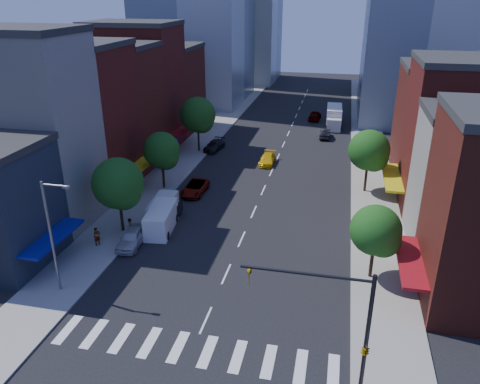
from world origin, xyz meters
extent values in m
plane|color=black|center=(0.00, 0.00, 0.00)|extent=(220.00, 220.00, 0.00)
cube|color=gray|center=(-12.50, 40.00, 0.07)|extent=(5.00, 120.00, 0.15)
cube|color=gray|center=(12.50, 40.00, 0.07)|extent=(5.00, 120.00, 0.15)
cube|color=silver|center=(0.00, -3.00, 0.01)|extent=(19.00, 3.00, 0.01)
cube|color=#B9B3AA|center=(-21.00, 12.00, 9.00)|extent=(12.00, 8.00, 18.00)
cube|color=#5E1A16|center=(-21.00, 20.50, 8.00)|extent=(12.00, 9.00, 16.00)
cube|color=#581E16|center=(-21.00, 29.00, 7.50)|extent=(12.00, 8.00, 15.00)
cube|color=#5E1A16|center=(-21.00, 37.50, 8.50)|extent=(12.00, 9.00, 17.00)
cube|color=#581E16|center=(-21.00, 47.00, 6.50)|extent=(12.00, 10.00, 13.00)
cube|color=#5E1A16|center=(21.00, 24.00, 7.50)|extent=(12.00, 10.00, 15.00)
cube|color=#581E16|center=(21.00, 34.00, 6.50)|extent=(12.00, 10.00, 13.00)
cylinder|color=black|center=(10.50, -4.50, 4.15)|extent=(0.24, 0.24, 8.00)
cylinder|color=black|center=(7.00, -4.50, 7.75)|extent=(7.00, 0.16, 0.16)
imported|color=gold|center=(4.00, -4.50, 7.15)|extent=(0.22, 0.18, 1.10)
imported|color=gold|center=(10.50, -4.50, 3.35)|extent=(0.48, 2.24, 0.90)
cylinder|color=slate|center=(-12.00, 1.00, 4.65)|extent=(0.20, 0.20, 9.00)
cylinder|color=slate|center=(-11.00, 1.00, 8.95)|extent=(2.00, 0.14, 0.14)
cube|color=slate|center=(-10.10, 1.00, 8.90)|extent=(0.50, 0.25, 0.18)
cylinder|color=black|center=(-11.50, 11.00, 2.11)|extent=(0.28, 0.28, 3.92)
sphere|color=#154413|center=(-11.50, 11.00, 5.05)|extent=(4.80, 4.80, 4.80)
sphere|color=#154413|center=(-10.90, 10.70, 4.35)|extent=(3.36, 3.36, 3.36)
cylinder|color=black|center=(-11.50, 22.00, 1.97)|extent=(0.28, 0.28, 3.64)
sphere|color=#154413|center=(-11.50, 22.00, 4.70)|extent=(4.20, 4.20, 4.20)
sphere|color=#154413|center=(-10.90, 21.70, 4.05)|extent=(2.94, 2.94, 2.94)
cylinder|color=black|center=(-11.50, 36.00, 2.25)|extent=(0.28, 0.28, 4.20)
sphere|color=#154413|center=(-11.50, 36.00, 5.40)|extent=(5.00, 5.00, 5.00)
sphere|color=#154413|center=(-10.90, 35.70, 4.65)|extent=(3.50, 3.50, 3.50)
cylinder|color=black|center=(11.50, 8.00, 1.83)|extent=(0.28, 0.28, 3.36)
sphere|color=#154413|center=(11.50, 8.00, 4.35)|extent=(4.00, 4.00, 4.00)
sphere|color=#154413|center=(12.10, 7.70, 3.75)|extent=(2.80, 2.80, 2.80)
cylinder|color=black|center=(11.50, 26.00, 2.11)|extent=(0.28, 0.28, 3.92)
sphere|color=#154413|center=(11.50, 26.00, 5.05)|extent=(4.60, 4.60, 4.60)
sphere|color=#154413|center=(12.10, 25.70, 4.35)|extent=(3.22, 3.22, 3.22)
imported|color=#B6B7BB|center=(-9.50, 8.77, 0.78)|extent=(2.10, 4.66, 1.56)
imported|color=black|center=(-7.94, 14.24, 0.75)|extent=(1.86, 4.66, 1.51)
imported|color=#999999|center=(-7.50, 21.37, 0.69)|extent=(2.36, 5.00, 1.38)
imported|color=black|center=(-9.50, 37.10, 0.69)|extent=(2.52, 4.97, 1.38)
cube|color=silver|center=(-8.72, 14.57, 1.05)|extent=(2.36, 5.13, 2.10)
cube|color=black|center=(-8.58, 12.68, 1.35)|extent=(1.92, 1.13, 0.90)
cylinder|color=black|center=(-9.49, 12.81, 0.35)|extent=(0.30, 0.78, 0.76)
cylinder|color=black|center=(-7.70, 12.94, 0.35)|extent=(0.30, 0.78, 0.76)
cylinder|color=black|center=(-9.74, 16.20, 0.35)|extent=(0.30, 0.78, 0.76)
cylinder|color=black|center=(-7.94, 16.33, 0.35)|extent=(0.30, 0.78, 0.76)
cube|color=white|center=(-7.98, 12.16, 1.14)|extent=(2.85, 5.68, 2.29)
cube|color=black|center=(-7.72, 10.10, 1.47)|extent=(2.14, 1.33, 0.98)
cylinder|color=black|center=(-8.72, 10.20, 0.38)|extent=(0.37, 0.86, 0.83)
cylinder|color=black|center=(-6.78, 10.44, 0.38)|extent=(0.37, 0.86, 0.83)
cylinder|color=black|center=(-9.19, 13.87, 0.38)|extent=(0.37, 0.86, 0.83)
cylinder|color=black|center=(-7.24, 14.12, 0.38)|extent=(0.37, 0.86, 0.83)
imported|color=yellow|center=(-1.00, 33.00, 0.66)|extent=(1.84, 4.52, 1.31)
imported|color=black|center=(5.88, 46.77, 0.71)|extent=(1.55, 4.30, 1.41)
imported|color=#999999|center=(3.56, 57.69, 0.80)|extent=(2.22, 4.82, 1.60)
cube|color=silver|center=(6.97, 54.54, 1.64)|extent=(2.68, 6.75, 3.28)
cube|color=silver|center=(7.10, 50.65, 1.13)|extent=(2.32, 1.92, 2.05)
cylinder|color=black|center=(5.94, 51.43, 0.46)|extent=(0.34, 0.93, 0.92)
cylinder|color=black|center=(8.20, 51.50, 0.46)|extent=(0.34, 0.93, 0.92)
cylinder|color=black|center=(5.79, 56.04, 0.46)|extent=(0.34, 0.93, 0.92)
cylinder|color=black|center=(8.04, 56.12, 0.46)|extent=(0.34, 0.93, 0.92)
imported|color=#999999|center=(-12.49, 7.90, 1.01)|extent=(0.68, 0.75, 1.72)
imported|color=#999999|center=(-10.50, 10.50, 0.94)|extent=(0.66, 0.82, 1.59)
camera|label=1|loc=(8.10, -25.57, 21.44)|focal=35.00mm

